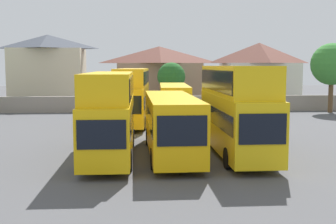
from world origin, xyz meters
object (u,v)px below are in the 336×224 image
(bus_2, at_px, (171,122))
(bus_3, at_px, (236,106))
(house_terrace_left, at_px, (48,70))
(house_terrace_right, at_px, (259,73))
(bus_1, at_px, (110,110))
(house_terrace_centre, at_px, (159,75))
(tree_behind_wall, at_px, (171,77))
(tree_left_of_lot, at_px, (332,64))
(bus_5, at_px, (174,102))
(bus_4, at_px, (133,93))

(bus_2, distance_m, bus_3, 3.89)
(house_terrace_left, distance_m, house_terrace_right, 27.91)
(bus_1, distance_m, house_terrace_centre, 33.13)
(bus_1, height_order, tree_behind_wall, tree_behind_wall)
(tree_behind_wall, bearing_deg, tree_left_of_lot, -14.41)
(house_terrace_right, distance_m, tree_left_of_lot, 11.79)
(tree_left_of_lot, distance_m, tree_behind_wall, 18.14)
(bus_3, xyz_separation_m, house_terrace_right, (10.58, 32.54, 1.30))
(bus_1, xyz_separation_m, house_terrace_left, (-10.06, 32.77, 1.97))
(bus_5, bearing_deg, bus_2, -3.00)
(bus_4, height_order, bus_5, bus_4)
(house_terrace_right, relative_size, tree_behind_wall, 1.75)
(house_terrace_left, relative_size, house_terrace_centre, 0.83)
(bus_3, relative_size, tree_behind_wall, 1.85)
(bus_2, height_order, tree_left_of_lot, tree_left_of_lot)
(bus_2, xyz_separation_m, tree_left_of_lot, (19.59, 21.80, 3.37))
(bus_2, bearing_deg, bus_4, -170.82)
(house_terrace_centre, xyz_separation_m, tree_left_of_lot, (18.62, -10.92, 1.39))
(tree_behind_wall, bearing_deg, house_terrace_centre, 99.81)
(bus_4, relative_size, house_terrace_left, 1.22)
(bus_2, relative_size, tree_left_of_lot, 1.44)
(bus_2, bearing_deg, bus_3, 85.74)
(house_terrace_left, height_order, house_terrace_centre, house_terrace_left)
(house_terrace_left, height_order, tree_left_of_lot, house_terrace_left)
(tree_left_of_lot, bearing_deg, tree_behind_wall, 165.59)
(bus_5, distance_m, tree_behind_wall, 13.06)
(house_terrace_centre, relative_size, tree_behind_wall, 2.05)
(bus_2, height_order, house_terrace_centre, house_terrace_centre)
(bus_3, xyz_separation_m, tree_left_of_lot, (15.82, 22.03, 2.43))
(bus_4, distance_m, bus_5, 3.77)
(bus_2, height_order, bus_3, bus_3)
(house_terrace_right, bearing_deg, bus_1, -118.85)
(bus_1, bearing_deg, house_terrace_right, 151.51)
(house_terrace_left, relative_size, tree_behind_wall, 1.70)
(bus_3, height_order, tree_behind_wall, tree_behind_wall)
(bus_5, bearing_deg, bus_1, -17.03)
(bus_2, xyz_separation_m, house_terrace_centre, (0.96, 32.73, 1.98))
(bus_1, height_order, bus_3, bus_3)
(house_terrace_centre, relative_size, tree_left_of_lot, 1.49)
(bus_1, relative_size, bus_2, 0.99)
(bus_5, bearing_deg, tree_behind_wall, 179.14)
(bus_2, height_order, tree_behind_wall, tree_behind_wall)
(tree_left_of_lot, bearing_deg, bus_4, -159.45)
(house_terrace_centre, bearing_deg, bus_4, -99.90)
(bus_3, bearing_deg, house_terrace_left, -152.44)
(house_terrace_left, relative_size, house_terrace_right, 0.97)
(bus_2, height_order, bus_4, bus_4)
(tree_left_of_lot, xyz_separation_m, tree_behind_wall, (-17.51, 4.50, -1.46))
(bus_5, relative_size, house_terrace_left, 1.08)
(bus_2, distance_m, bus_4, 13.80)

